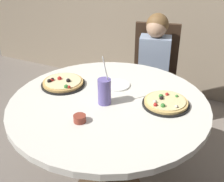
{
  "coord_description": "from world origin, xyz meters",
  "views": [
    {
      "loc": [
        0.69,
        -1.4,
        1.68
      ],
      "look_at": [
        0.0,
        0.05,
        0.8
      ],
      "focal_mm": 47.65,
      "sensor_mm": 36.0,
      "label": 1
    }
  ],
  "objects_px": {
    "dining_table": "(109,115)",
    "soda_cup": "(104,91)",
    "sauce_bowl": "(80,119)",
    "pizza_cheese": "(166,103)",
    "pizza_veggie": "(63,83)",
    "plate_small": "(117,85)",
    "chair_wooden": "(155,71)",
    "diner_child": "(152,84)"
  },
  "relations": [
    {
      "from": "dining_table",
      "to": "soda_cup",
      "type": "xyz_separation_m",
      "value": [
        -0.01,
        -0.02,
        0.18
      ]
    },
    {
      "from": "sauce_bowl",
      "to": "pizza_cheese",
      "type": "bearing_deg",
      "value": 44.63
    },
    {
      "from": "pizza_veggie",
      "to": "soda_cup",
      "type": "bearing_deg",
      "value": -14.05
    },
    {
      "from": "pizza_veggie",
      "to": "sauce_bowl",
      "type": "height_order",
      "value": "pizza_veggie"
    },
    {
      "from": "pizza_veggie",
      "to": "plate_small",
      "type": "relative_size",
      "value": 1.64
    },
    {
      "from": "pizza_cheese",
      "to": "sauce_bowl",
      "type": "relative_size",
      "value": 4.06
    },
    {
      "from": "dining_table",
      "to": "sauce_bowl",
      "type": "relative_size",
      "value": 17.56
    },
    {
      "from": "dining_table",
      "to": "soda_cup",
      "type": "distance_m",
      "value": 0.18
    },
    {
      "from": "sauce_bowl",
      "to": "pizza_veggie",
      "type": "bearing_deg",
      "value": 135.03
    },
    {
      "from": "pizza_veggie",
      "to": "plate_small",
      "type": "xyz_separation_m",
      "value": [
        0.33,
        0.15,
        -0.01
      ]
    },
    {
      "from": "dining_table",
      "to": "chair_wooden",
      "type": "distance_m",
      "value": 1.02
    },
    {
      "from": "chair_wooden",
      "to": "plate_small",
      "type": "relative_size",
      "value": 5.28
    },
    {
      "from": "dining_table",
      "to": "diner_child",
      "type": "xyz_separation_m",
      "value": [
        0.02,
        0.83,
        -0.17
      ]
    },
    {
      "from": "dining_table",
      "to": "diner_child",
      "type": "distance_m",
      "value": 0.85
    },
    {
      "from": "pizza_cheese",
      "to": "dining_table",
      "type": "bearing_deg",
      "value": -161.1
    },
    {
      "from": "chair_wooden",
      "to": "soda_cup",
      "type": "height_order",
      "value": "soda_cup"
    },
    {
      "from": "sauce_bowl",
      "to": "plate_small",
      "type": "xyz_separation_m",
      "value": [
        0.01,
        0.47,
        -0.02
      ]
    },
    {
      "from": "pizza_cheese",
      "to": "sauce_bowl",
      "type": "bearing_deg",
      "value": -135.37
    },
    {
      "from": "dining_table",
      "to": "pizza_cheese",
      "type": "relative_size",
      "value": 4.32
    },
    {
      "from": "dining_table",
      "to": "sauce_bowl",
      "type": "xyz_separation_m",
      "value": [
        -0.05,
        -0.26,
        0.12
      ]
    },
    {
      "from": "dining_table",
      "to": "sauce_bowl",
      "type": "distance_m",
      "value": 0.29
    },
    {
      "from": "soda_cup",
      "to": "sauce_bowl",
      "type": "distance_m",
      "value": 0.25
    },
    {
      "from": "diner_child",
      "to": "pizza_veggie",
      "type": "relative_size",
      "value": 3.67
    },
    {
      "from": "sauce_bowl",
      "to": "chair_wooden",
      "type": "bearing_deg",
      "value": 88.74
    },
    {
      "from": "diner_child",
      "to": "plate_small",
      "type": "relative_size",
      "value": 6.01
    },
    {
      "from": "pizza_cheese",
      "to": "plate_small",
      "type": "bearing_deg",
      "value": 164.62
    },
    {
      "from": "dining_table",
      "to": "plate_small",
      "type": "xyz_separation_m",
      "value": [
        -0.04,
        0.21,
        0.1
      ]
    },
    {
      "from": "pizza_veggie",
      "to": "soda_cup",
      "type": "xyz_separation_m",
      "value": [
        0.36,
        -0.09,
        0.06
      ]
    },
    {
      "from": "plate_small",
      "to": "pizza_cheese",
      "type": "bearing_deg",
      "value": -15.38
    },
    {
      "from": "chair_wooden",
      "to": "pizza_cheese",
      "type": "relative_size",
      "value": 3.34
    },
    {
      "from": "diner_child",
      "to": "pizza_veggie",
      "type": "height_order",
      "value": "diner_child"
    },
    {
      "from": "dining_table",
      "to": "diner_child",
      "type": "bearing_deg",
      "value": 88.79
    },
    {
      "from": "dining_table",
      "to": "soda_cup",
      "type": "relative_size",
      "value": 4.01
    },
    {
      "from": "sauce_bowl",
      "to": "diner_child",
      "type": "bearing_deg",
      "value": 86.5
    },
    {
      "from": "pizza_veggie",
      "to": "sauce_bowl",
      "type": "relative_size",
      "value": 4.21
    },
    {
      "from": "diner_child",
      "to": "soda_cup",
      "type": "xyz_separation_m",
      "value": [
        -0.03,
        -0.86,
        0.35
      ]
    },
    {
      "from": "soda_cup",
      "to": "sauce_bowl",
      "type": "height_order",
      "value": "soda_cup"
    },
    {
      "from": "sauce_bowl",
      "to": "dining_table",
      "type": "bearing_deg",
      "value": 79.25
    },
    {
      "from": "diner_child",
      "to": "pizza_cheese",
      "type": "bearing_deg",
      "value": -66.81
    },
    {
      "from": "chair_wooden",
      "to": "diner_child",
      "type": "distance_m",
      "value": 0.19
    },
    {
      "from": "diner_child",
      "to": "sauce_bowl",
      "type": "relative_size",
      "value": 15.46
    },
    {
      "from": "pizza_veggie",
      "to": "pizza_cheese",
      "type": "relative_size",
      "value": 1.04
    }
  ]
}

